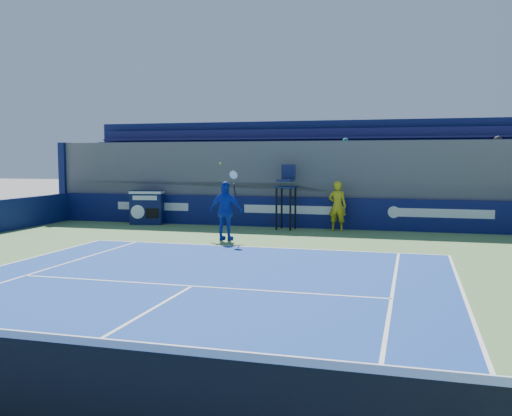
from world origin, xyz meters
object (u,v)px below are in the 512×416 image
(ball_person, at_px, (337,206))
(umpire_chair, at_px, (286,190))
(tennis_player, at_px, (226,211))
(match_clock, at_px, (147,206))

(ball_person, distance_m, umpire_chair, 2.01)
(umpire_chair, xyz_separation_m, tennis_player, (-1.30, -3.34, -0.54))
(tennis_player, bearing_deg, ball_person, 47.34)
(match_clock, xyz_separation_m, umpire_chair, (5.89, -0.19, 0.79))
(match_clock, bearing_deg, tennis_player, -37.59)
(match_clock, bearing_deg, ball_person, -0.28)
(match_clock, bearing_deg, umpire_chair, -1.84)
(umpire_chair, height_order, tennis_player, tennis_player)
(ball_person, height_order, umpire_chair, umpire_chair)
(ball_person, bearing_deg, match_clock, 5.12)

